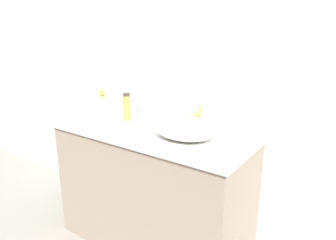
% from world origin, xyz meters
% --- Properties ---
extents(bathroom_wall_rear, '(6.00, 0.06, 2.60)m').
position_xyz_m(bathroom_wall_rear, '(0.00, 0.73, 1.30)').
color(bathroom_wall_rear, silver).
rests_on(bathroom_wall_rear, ground).
extents(vanity_counter, '(1.30, 0.59, 0.84)m').
position_xyz_m(vanity_counter, '(0.03, 0.39, 0.42)').
color(vanity_counter, gray).
rests_on(vanity_counter, ground).
extents(wall_mirror_panel, '(1.18, 0.01, 1.01)m').
position_xyz_m(wall_mirror_panel, '(0.03, 0.69, 1.35)').
color(wall_mirror_panel, '#B2BCC6').
rests_on(wall_mirror_panel, vanity_counter).
extents(sink_basin, '(0.38, 0.28, 0.13)m').
position_xyz_m(sink_basin, '(0.30, 0.34, 0.91)').
color(sink_basin, silver).
rests_on(sink_basin, vanity_counter).
extents(faucet, '(0.03, 0.15, 0.15)m').
position_xyz_m(faucet, '(0.30, 0.50, 0.93)').
color(faucet, tan).
rests_on(faucet, vanity_counter).
extents(soap_dispenser, '(0.07, 0.07, 0.17)m').
position_xyz_m(soap_dispenser, '(-0.11, 0.47, 0.91)').
color(soap_dispenser, '#D190A2').
rests_on(soap_dispenser, vanity_counter).
extents(lotion_bottle, '(0.07, 0.07, 0.22)m').
position_xyz_m(lotion_bottle, '(-0.33, 0.33, 0.94)').
color(lotion_bottle, white).
rests_on(lotion_bottle, vanity_counter).
extents(perfume_bottle, '(0.05, 0.05, 0.19)m').
position_xyz_m(perfume_bottle, '(-0.22, 0.44, 0.93)').
color(perfume_bottle, '#B48F43').
rests_on(perfume_bottle, vanity_counter).
extents(spray_can, '(0.05, 0.05, 0.12)m').
position_xyz_m(spray_can, '(-0.46, 0.47, 0.90)').
color(spray_can, '#BEABD5').
rests_on(spray_can, vanity_counter).
extents(candle_jar, '(0.06, 0.06, 0.03)m').
position_xyz_m(candle_jar, '(-0.02, 0.42, 0.86)').
color(candle_jar, silver).
rests_on(candle_jar, vanity_counter).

